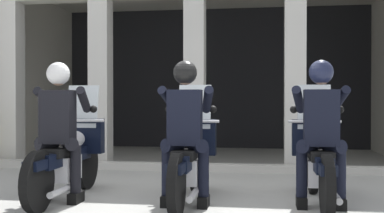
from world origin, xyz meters
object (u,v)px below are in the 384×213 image
police_officer_center (185,120)px  motorcycle_center (189,157)px  motorcycle_left (69,155)px  police_officer_right (321,121)px  police_officer_left (59,120)px  motorcycle_right (318,158)px

police_officer_center → motorcycle_center: bearing=86.1°
motorcycle_center → motorcycle_left: bearing=176.4°
police_officer_center → police_officer_right: same height
police_officer_left → police_officer_center: 1.45m
police_officer_left → police_officer_right: 2.90m
motorcycle_center → motorcycle_right: same height
motorcycle_left → police_officer_left: (-0.00, -0.28, 0.44)m
motorcycle_center → police_officer_left: bearing=-172.5°
police_officer_center → police_officer_right: size_ratio=1.00×
motorcycle_left → police_officer_left: size_ratio=1.29×
police_officer_left → motorcycle_center: (1.45, 0.28, -0.44)m
motorcycle_center → police_officer_center: 0.52m
motorcycle_right → police_officer_right: bearing=-91.0°
motorcycle_left → motorcycle_right: size_ratio=1.00×
police_officer_right → motorcycle_center: bearing=172.9°
police_officer_center → motorcycle_right: 1.57m
police_officer_left → motorcycle_right: (2.90, 0.41, -0.44)m
police_officer_left → motorcycle_center: bearing=12.4°
police_officer_center → motorcycle_right: size_ratio=0.78×
police_officer_center → motorcycle_right: bearing=12.1°
motorcycle_left → police_officer_right: 2.93m
motorcycle_left → motorcycle_center: bearing=1.3°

